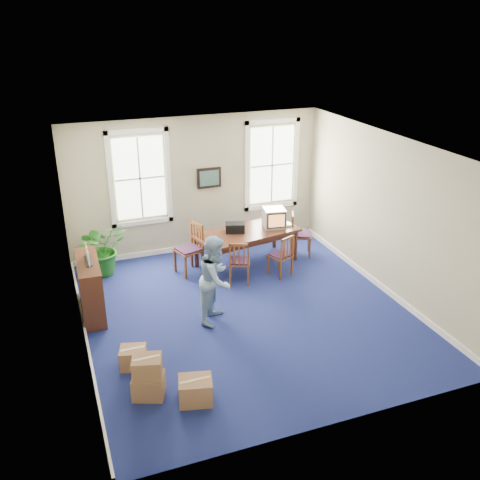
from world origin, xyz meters
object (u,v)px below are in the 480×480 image
object	(u,v)px
crt_tv	(274,218)
potted_plant	(102,248)
conference_table	(247,247)
cardboard_boxes	(158,370)
chair_near_left	(239,261)
man	(216,279)
credenza	(90,288)

from	to	relation	value
crt_tv	potted_plant	world-z (taller)	crt_tv
conference_table	potted_plant	bearing A→B (deg)	157.86
cardboard_boxes	conference_table	bearing A→B (deg)	52.33
chair_near_left	cardboard_boxes	size ratio (longest dim) A/B	0.77
crt_tv	man	bearing A→B (deg)	-124.85
potted_plant	crt_tv	bearing A→B (deg)	-8.70
conference_table	crt_tv	xyz separation A→B (m)	(0.68, 0.05, 0.61)
conference_table	man	bearing A→B (deg)	-134.85
conference_table	crt_tv	distance (m)	0.92
potted_plant	man	bearing A→B (deg)	-57.18
man	cardboard_boxes	distance (m)	2.24
potted_plant	credenza	bearing A→B (deg)	-104.15
man	conference_table	bearing A→B (deg)	3.04
credenza	potted_plant	distance (m)	1.72
conference_table	chair_near_left	size ratio (longest dim) A/B	2.40
crt_tv	cardboard_boxes	bearing A→B (deg)	-123.55
conference_table	credenza	bearing A→B (deg)	-174.43
crt_tv	credenza	size ratio (longest dim) A/B	0.37
man	cardboard_boxes	size ratio (longest dim) A/B	1.34
man	credenza	xyz separation A→B (m)	(-2.15, 1.02, -0.29)
credenza	conference_table	bearing A→B (deg)	17.72
chair_near_left	potted_plant	distance (m)	3.01
chair_near_left	credenza	world-z (taller)	credenza
chair_near_left	man	distance (m)	1.60
crt_tv	chair_near_left	xyz separation A→B (m)	(-1.16, -0.84, -0.52)
credenza	cardboard_boxes	distance (m)	2.76
credenza	chair_near_left	bearing A→B (deg)	6.03
crt_tv	potted_plant	distance (m)	3.87
man	credenza	bearing A→B (deg)	101.90
conference_table	man	distance (m)	2.52
conference_table	crt_tv	bearing A→B (deg)	-6.25
man	cardboard_boxes	xyz separation A→B (m)	(-1.46, -1.64, -0.48)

